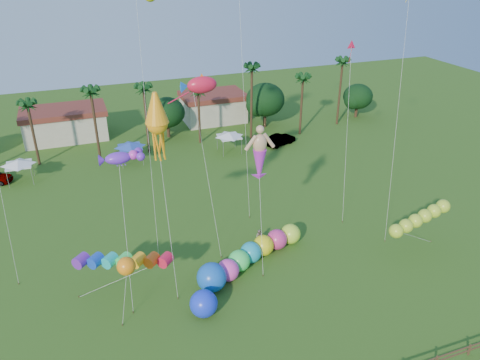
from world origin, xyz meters
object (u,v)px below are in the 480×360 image
object	(u,v)px
caterpillar_inflatable	(248,256)
blue_ball	(204,304)
car_b	(280,140)
spectator_b	(259,237)

from	to	relation	value
caterpillar_inflatable	blue_ball	bearing A→B (deg)	-164.20
car_b	spectator_b	xyz separation A→B (m)	(-13.05, -23.27, -0.03)
spectator_b	blue_ball	bearing A→B (deg)	-76.85
car_b	spectator_b	world-z (taller)	car_b
spectator_b	blue_ball	distance (m)	11.26
caterpillar_inflatable	blue_ball	xyz separation A→B (m)	(-5.67, -4.79, 0.04)
spectator_b	caterpillar_inflatable	distance (m)	3.89
spectator_b	caterpillar_inflatable	world-z (taller)	caterpillar_inflatable
spectator_b	caterpillar_inflatable	size ratio (longest dim) A/B	0.13
spectator_b	caterpillar_inflatable	xyz separation A→B (m)	(-2.43, -3.02, 0.30)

